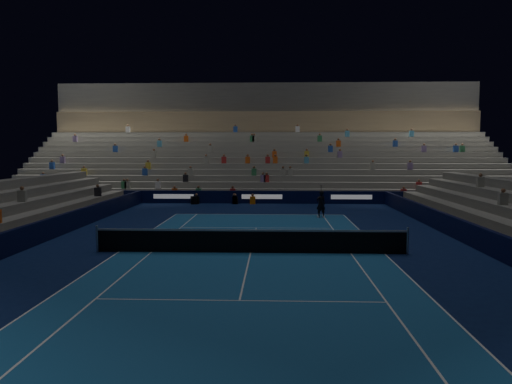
{
  "coord_description": "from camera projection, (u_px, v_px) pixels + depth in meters",
  "views": [
    {
      "loc": [
        0.97,
        -19.8,
        4.26
      ],
      "look_at": [
        0.0,
        6.0,
        2.0
      ],
      "focal_mm": 34.27,
      "sensor_mm": 36.0,
      "label": 1
    }
  ],
  "objects": [
    {
      "name": "ground",
      "position": [
        251.0,
        253.0,
        20.12
      ],
      "size": [
        90.0,
        90.0,
        0.0
      ],
      "primitive_type": "plane",
      "color": "#0B1A46",
      "rests_on": "ground"
    },
    {
      "name": "court_surface",
      "position": [
        251.0,
        253.0,
        20.12
      ],
      "size": [
        10.97,
        23.77,
        0.01
      ],
      "primitive_type": "cube",
      "color": "#1A558F",
      "rests_on": "ground"
    },
    {
      "name": "sponsor_barrier_far",
      "position": [
        262.0,
        197.0,
        38.49
      ],
      "size": [
        44.0,
        0.25,
        1.0
      ],
      "primitive_type": "cube",
      "color": "black",
      "rests_on": "ground"
    },
    {
      "name": "sponsor_barrier_east",
      "position": [
        490.0,
        243.0,
        19.71
      ],
      "size": [
        0.25,
        37.0,
        1.0
      ],
      "primitive_type": "cube",
      "color": "black",
      "rests_on": "ground"
    },
    {
      "name": "sponsor_barrier_west",
      "position": [
        19.0,
        239.0,
        20.44
      ],
      "size": [
        0.25,
        37.0,
        1.0
      ],
      "primitive_type": "cube",
      "color": "black",
      "rests_on": "ground"
    },
    {
      "name": "grandstand_main",
      "position": [
        264.0,
        158.0,
        47.6
      ],
      "size": [
        44.0,
        15.2,
        11.2
      ],
      "color": "slate",
      "rests_on": "ground"
    },
    {
      "name": "tennis_net",
      "position": [
        251.0,
        241.0,
        20.07
      ],
      "size": [
        12.9,
        0.1,
        1.1
      ],
      "color": "#B2B2B7",
      "rests_on": "ground"
    },
    {
      "name": "tennis_player",
      "position": [
        321.0,
        204.0,
        30.51
      ],
      "size": [
        0.72,
        0.58,
        1.69
      ],
      "primitive_type": "imported",
      "rotation": [
        0.0,
        0.0,
        3.47
      ],
      "color": "black",
      "rests_on": "ground"
    },
    {
      "name": "broadcast_camera",
      "position": [
        194.0,
        200.0,
        38.04
      ],
      "size": [
        0.58,
        0.97,
        0.61
      ],
      "color": "black",
      "rests_on": "ground"
    }
  ]
}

